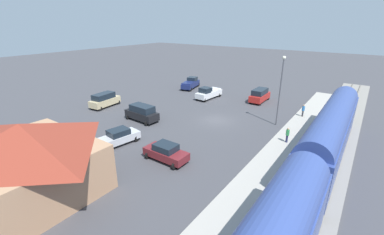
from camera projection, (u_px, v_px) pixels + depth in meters
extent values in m
plane|color=#424247|center=(216.00, 120.00, 35.15)|extent=(200.00, 200.00, 0.00)
cube|color=gray|center=(329.00, 147.00, 27.56)|extent=(4.80, 70.00, 0.18)
cube|color=#59544C|center=(337.00, 147.00, 27.12)|extent=(0.10, 70.00, 0.12)
cube|color=#59544C|center=(322.00, 144.00, 27.90)|extent=(0.10, 70.00, 0.12)
cube|color=#A8A399|center=(291.00, 137.00, 29.70)|extent=(3.20, 46.00, 0.30)
cube|color=#33478C|center=(330.00, 136.00, 25.26)|extent=(2.90, 19.95, 3.70)
cube|color=#19389E|center=(313.00, 135.00, 26.16)|extent=(0.04, 18.35, 0.36)
cylinder|color=#33478C|center=(333.00, 119.00, 24.65)|extent=(2.75, 19.15, 2.76)
cube|color=tan|center=(30.00, 170.00, 19.80)|extent=(9.91, 8.51, 3.85)
pyramid|color=maroon|center=(21.00, 136.00, 18.77)|extent=(10.71, 9.31, 1.97)
cube|color=#4C3323|center=(81.00, 158.00, 23.38)|extent=(1.10, 0.08, 2.10)
cylinder|color=#23284C|center=(287.00, 139.00, 27.97)|extent=(0.22, 0.22, 0.85)
cylinder|color=green|center=(288.00, 133.00, 27.71)|extent=(0.36, 0.36, 0.62)
sphere|color=tan|center=(288.00, 129.00, 27.56)|extent=(0.24, 0.24, 0.24)
cylinder|color=#333338|center=(303.00, 113.00, 35.62)|extent=(0.22, 0.22, 0.85)
cylinder|color=#2D72B7|center=(303.00, 108.00, 35.36)|extent=(0.36, 0.36, 0.62)
sphere|color=tan|center=(304.00, 106.00, 35.21)|extent=(0.24, 0.24, 0.24)
cube|color=silver|center=(119.00, 138.00, 28.15)|extent=(2.52, 4.73, 0.76)
cube|color=#19232D|center=(118.00, 132.00, 27.90)|extent=(1.94, 2.39, 0.64)
cylinder|color=black|center=(129.00, 134.00, 29.94)|extent=(0.22, 0.68, 0.68)
cylinder|color=black|center=(137.00, 138.00, 28.90)|extent=(0.22, 0.68, 0.68)
cylinder|color=black|center=(102.00, 144.00, 27.66)|extent=(0.22, 0.68, 0.68)
cylinder|color=black|center=(109.00, 149.00, 26.62)|extent=(0.22, 0.68, 0.68)
cube|color=black|center=(142.00, 115.00, 34.80)|extent=(5.01, 2.25, 1.00)
cube|color=#19232D|center=(142.00, 108.00, 34.38)|extent=(3.53, 1.93, 0.88)
cylinder|color=black|center=(128.00, 117.00, 35.46)|extent=(0.22, 0.68, 0.68)
cylinder|color=black|center=(138.00, 114.00, 36.71)|extent=(0.22, 0.68, 0.68)
cylinder|color=black|center=(147.00, 123.00, 33.23)|extent=(0.22, 0.68, 0.68)
cylinder|color=black|center=(156.00, 120.00, 34.49)|extent=(0.22, 0.68, 0.68)
cube|color=red|center=(260.00, 97.00, 43.04)|extent=(1.97, 4.91, 1.00)
cube|color=#19232D|center=(260.00, 92.00, 42.60)|extent=(1.73, 3.43, 0.88)
cylinder|color=black|center=(259.00, 96.00, 45.14)|extent=(0.22, 0.68, 0.68)
cylinder|color=black|center=(268.00, 98.00, 44.21)|extent=(0.22, 0.68, 0.68)
cylinder|color=black|center=(250.00, 102.00, 42.23)|extent=(0.22, 0.68, 0.68)
cylinder|color=black|center=(260.00, 103.00, 41.30)|extent=(0.22, 0.68, 0.68)
cube|color=white|center=(209.00, 94.00, 44.90)|extent=(2.41, 5.55, 0.92)
cube|color=#19232D|center=(205.00, 90.00, 43.86)|extent=(1.87, 1.87, 0.84)
cylinder|color=black|center=(205.00, 100.00, 43.01)|extent=(0.22, 0.76, 0.76)
cylinder|color=black|center=(197.00, 98.00, 44.04)|extent=(0.22, 0.76, 0.76)
cylinder|color=black|center=(220.00, 95.00, 46.09)|extent=(0.22, 0.76, 0.76)
cylinder|color=black|center=(212.00, 93.00, 47.12)|extent=(0.22, 0.76, 0.76)
cube|color=white|center=(212.00, 90.00, 45.38)|extent=(2.11, 3.12, 0.20)
cube|color=#C6B284|center=(105.00, 102.00, 40.51)|extent=(2.47, 5.08, 1.00)
cube|color=#19232D|center=(104.00, 96.00, 40.06)|extent=(2.08, 3.59, 0.88)
cylinder|color=black|center=(110.00, 101.00, 42.63)|extent=(0.22, 0.68, 0.68)
cylinder|color=black|center=(118.00, 102.00, 41.85)|extent=(0.22, 0.68, 0.68)
cylinder|color=black|center=(92.00, 107.00, 39.52)|extent=(0.22, 0.68, 0.68)
cylinder|color=black|center=(100.00, 109.00, 38.74)|extent=(0.22, 0.68, 0.68)
cube|color=navy|center=(190.00, 84.00, 51.60)|extent=(3.17, 5.71, 0.92)
cube|color=#19232D|center=(192.00, 79.00, 52.19)|extent=(2.08, 2.09, 0.84)
cylinder|color=black|center=(190.00, 84.00, 53.93)|extent=(0.22, 0.76, 0.76)
cylinder|color=black|center=(198.00, 85.00, 53.34)|extent=(0.22, 0.76, 0.76)
cylinder|color=black|center=(182.00, 89.00, 50.19)|extent=(0.22, 0.76, 0.76)
cylinder|color=black|center=(190.00, 89.00, 49.60)|extent=(0.22, 0.76, 0.76)
cube|color=navy|center=(189.00, 83.00, 50.58)|extent=(2.51, 3.32, 0.20)
cube|color=maroon|center=(166.00, 154.00, 24.80)|extent=(4.52, 1.89, 0.76)
cube|color=#19232D|center=(166.00, 147.00, 24.56)|extent=(2.18, 1.64, 0.64)
cylinder|color=black|center=(148.00, 155.00, 25.26)|extent=(0.22, 0.68, 0.68)
cylinder|color=black|center=(159.00, 149.00, 26.48)|extent=(0.22, 0.68, 0.68)
cylinder|color=black|center=(174.00, 166.00, 23.40)|extent=(0.22, 0.68, 0.68)
cylinder|color=black|center=(185.00, 159.00, 24.61)|extent=(0.22, 0.68, 0.68)
cylinder|color=#515156|center=(280.00, 94.00, 32.11)|extent=(0.16, 0.16, 8.49)
sphere|color=#EAE5C6|center=(284.00, 58.00, 30.55)|extent=(0.44, 0.44, 0.44)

